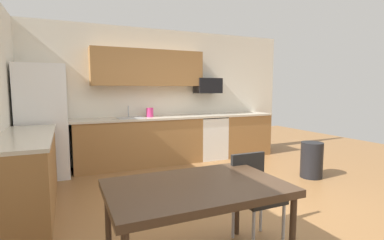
# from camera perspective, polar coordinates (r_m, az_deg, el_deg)

# --- Properties ---
(ground_plane) EXTENTS (12.00, 12.00, 0.00)m
(ground_plane) POSITION_cam_1_polar(r_m,az_deg,el_deg) (3.91, 6.19, -16.24)
(ground_plane) COLOR olive
(wall_back) EXTENTS (5.80, 0.10, 2.70)m
(wall_back) POSITION_cam_1_polar(r_m,az_deg,el_deg) (6.05, -6.36, 4.86)
(wall_back) COLOR silver
(wall_back) RESTS_ON ground
(cabinet_run_back) EXTENTS (2.44, 0.60, 0.90)m
(cabinet_run_back) POSITION_cam_1_polar(r_m,az_deg,el_deg) (5.67, -10.31, -4.45)
(cabinet_run_back) COLOR olive
(cabinet_run_back) RESTS_ON ground
(cabinet_run_back_right) EXTENTS (1.11, 0.60, 0.90)m
(cabinet_run_back_right) POSITION_cam_1_polar(r_m,az_deg,el_deg) (6.63, 10.10, -2.90)
(cabinet_run_back_right) COLOR olive
(cabinet_run_back_right) RESTS_ON ground
(cabinet_run_left) EXTENTS (0.60, 2.00, 0.90)m
(cabinet_run_left) POSITION_cam_1_polar(r_m,az_deg,el_deg) (4.08, -30.12, -9.42)
(cabinet_run_left) COLOR olive
(cabinet_run_left) RESTS_ON ground
(countertop_back) EXTENTS (4.80, 0.64, 0.04)m
(countertop_back) POSITION_cam_1_polar(r_m,az_deg,el_deg) (5.75, -5.25, 0.50)
(countertop_back) COLOR beige
(countertop_back) RESTS_ON cabinet_run_back
(countertop_left) EXTENTS (0.64, 2.00, 0.04)m
(countertop_left) POSITION_cam_1_polar(r_m,az_deg,el_deg) (3.99, -30.49, -2.89)
(countertop_left) COLOR beige
(countertop_left) RESTS_ON cabinet_run_left
(upper_cabinets_back) EXTENTS (2.20, 0.34, 0.70)m
(upper_cabinets_back) POSITION_cam_1_polar(r_m,az_deg,el_deg) (5.77, -8.64, 10.23)
(upper_cabinets_back) COLOR olive
(refrigerator) EXTENTS (0.76, 0.70, 1.89)m
(refrigerator) POSITION_cam_1_polar(r_m,az_deg,el_deg) (5.38, -27.54, -0.30)
(refrigerator) COLOR white
(refrigerator) RESTS_ON ground
(oven_range) EXTENTS (0.60, 0.60, 0.91)m
(oven_range) POSITION_cam_1_polar(r_m,az_deg,el_deg) (6.19, 3.50, -3.41)
(oven_range) COLOR white
(oven_range) RESTS_ON ground
(microwave) EXTENTS (0.54, 0.36, 0.32)m
(microwave) POSITION_cam_1_polar(r_m,az_deg,el_deg) (6.19, 3.14, 6.84)
(microwave) COLOR black
(sink_basin) EXTENTS (0.48, 0.40, 0.14)m
(sink_basin) POSITION_cam_1_polar(r_m,az_deg,el_deg) (5.57, -12.16, -0.21)
(sink_basin) COLOR #A5A8AD
(sink_basin) RESTS_ON countertop_back
(sink_faucet) EXTENTS (0.02, 0.02, 0.24)m
(sink_faucet) POSITION_cam_1_polar(r_m,az_deg,el_deg) (5.73, -12.56, 1.56)
(sink_faucet) COLOR #B2B5BA
(sink_faucet) RESTS_ON countertop_back
(dining_table) EXTENTS (1.40, 0.90, 0.74)m
(dining_table) POSITION_cam_1_polar(r_m,az_deg,el_deg) (2.34, 0.90, -14.07)
(dining_table) COLOR #422D1E
(dining_table) RESTS_ON ground
(chair_near_table) EXTENTS (0.40, 0.40, 0.85)m
(chair_near_table) POSITION_cam_1_polar(r_m,az_deg,el_deg) (2.95, 12.23, -13.49)
(chair_near_table) COLOR black
(chair_near_table) RESTS_ON ground
(trash_bin) EXTENTS (0.36, 0.36, 0.60)m
(trash_bin) POSITION_cam_1_polar(r_m,az_deg,el_deg) (5.26, 22.75, -7.35)
(trash_bin) COLOR black
(trash_bin) RESTS_ON ground
(kettle) EXTENTS (0.14, 0.14, 0.20)m
(kettle) POSITION_cam_1_polar(r_m,az_deg,el_deg) (5.69, -8.41, 1.42)
(kettle) COLOR #CC3372
(kettle) RESTS_ON countertop_back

